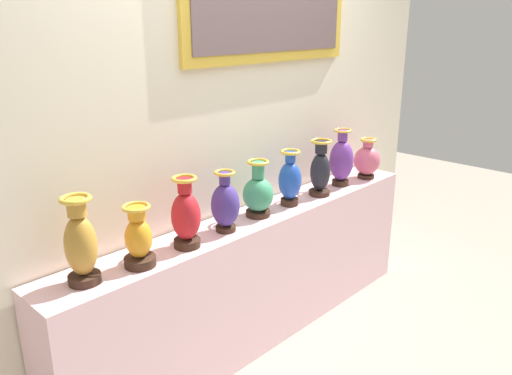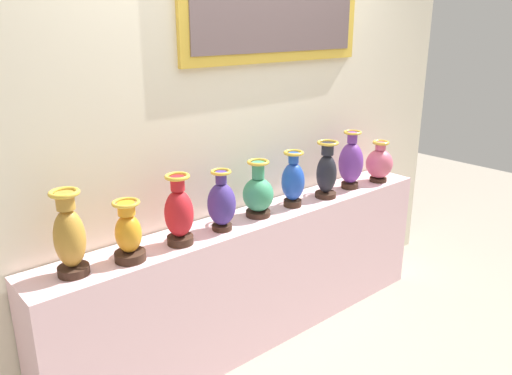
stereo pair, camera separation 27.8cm
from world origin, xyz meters
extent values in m
plane|color=gray|center=(0.00, 0.00, 0.00)|extent=(9.97, 9.97, 0.00)
cube|color=beige|center=(0.00, 0.00, 0.42)|extent=(2.73, 0.33, 0.84)
cube|color=beige|center=(0.00, 0.23, 1.56)|extent=(3.97, 0.10, 3.13)
cylinder|color=#382319|center=(-1.11, -0.01, 0.86)|extent=(0.14, 0.14, 0.04)
ellipsoid|color=#B27F2D|center=(-1.11, -0.01, 1.02)|extent=(0.14, 0.14, 0.28)
cylinder|color=#B27F2D|center=(-1.11, -0.01, 1.19)|extent=(0.08, 0.08, 0.08)
torus|color=gold|center=(-1.11, -0.01, 1.23)|extent=(0.14, 0.14, 0.02)
cylinder|color=#382319|center=(-0.85, -0.05, 0.86)|extent=(0.15, 0.15, 0.04)
ellipsoid|color=orange|center=(-0.85, -0.05, 0.98)|extent=(0.13, 0.13, 0.19)
cylinder|color=orange|center=(-0.85, -0.05, 1.10)|extent=(0.08, 0.08, 0.06)
torus|color=gold|center=(-0.85, -0.05, 1.13)|extent=(0.13, 0.13, 0.02)
cylinder|color=#382319|center=(-0.56, -0.04, 0.86)|extent=(0.14, 0.14, 0.04)
ellipsoid|color=red|center=(-0.56, -0.04, 1.00)|extent=(0.15, 0.15, 0.25)
cylinder|color=red|center=(-0.56, -0.04, 1.17)|extent=(0.07, 0.07, 0.07)
torus|color=gold|center=(-0.56, -0.04, 1.20)|extent=(0.13, 0.13, 0.02)
cylinder|color=#382319|center=(-0.28, -0.04, 0.85)|extent=(0.11, 0.11, 0.03)
ellipsoid|color=#3F2D7F|center=(-0.28, -0.04, 0.99)|extent=(0.16, 0.16, 0.24)
cylinder|color=#3F2D7F|center=(-0.28, -0.04, 1.14)|extent=(0.06, 0.06, 0.06)
torus|color=gold|center=(-0.28, -0.04, 1.17)|extent=(0.11, 0.11, 0.02)
cylinder|color=#382319|center=(0.01, -0.01, 0.85)|extent=(0.15, 0.15, 0.03)
ellipsoid|color=#388C60|center=(0.01, -0.01, 0.97)|extent=(0.18, 0.18, 0.20)
cylinder|color=#388C60|center=(0.01, -0.01, 1.12)|extent=(0.07, 0.07, 0.10)
torus|color=gold|center=(0.01, -0.01, 1.17)|extent=(0.13, 0.13, 0.02)
cylinder|color=#382319|center=(0.28, -0.02, 0.86)|extent=(0.11, 0.11, 0.04)
ellipsoid|color=#1E47B2|center=(0.28, -0.02, 1.00)|extent=(0.14, 0.14, 0.24)
cylinder|color=#1E47B2|center=(0.28, -0.02, 1.15)|extent=(0.06, 0.06, 0.06)
torus|color=gold|center=(0.28, -0.02, 1.18)|extent=(0.12, 0.12, 0.02)
cylinder|color=#382319|center=(0.57, -0.04, 0.85)|extent=(0.14, 0.14, 0.03)
ellipsoid|color=black|center=(0.57, -0.04, 1.00)|extent=(0.13, 0.13, 0.25)
cylinder|color=black|center=(0.57, -0.04, 1.16)|extent=(0.08, 0.08, 0.08)
torus|color=gold|center=(0.57, -0.04, 1.20)|extent=(0.14, 0.14, 0.02)
cylinder|color=#382319|center=(0.84, -0.02, 0.86)|extent=(0.12, 0.12, 0.04)
ellipsoid|color=#6B3393|center=(0.84, -0.02, 1.02)|extent=(0.17, 0.17, 0.28)
cylinder|color=#6B3393|center=(0.84, -0.02, 1.19)|extent=(0.07, 0.07, 0.07)
torus|color=gold|center=(0.84, -0.02, 1.23)|extent=(0.12, 0.12, 0.02)
cylinder|color=#382319|center=(1.11, -0.06, 0.85)|extent=(0.12, 0.12, 0.03)
ellipsoid|color=#CC5972|center=(1.11, -0.06, 0.97)|extent=(0.19, 0.19, 0.21)
cylinder|color=#CC5972|center=(1.11, -0.06, 1.10)|extent=(0.07, 0.07, 0.05)
torus|color=gold|center=(1.11, -0.06, 1.12)|extent=(0.12, 0.12, 0.02)
camera|label=1|loc=(-2.05, -1.96, 1.95)|focal=35.91mm
camera|label=2|loc=(-1.85, -2.15, 1.95)|focal=35.91mm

